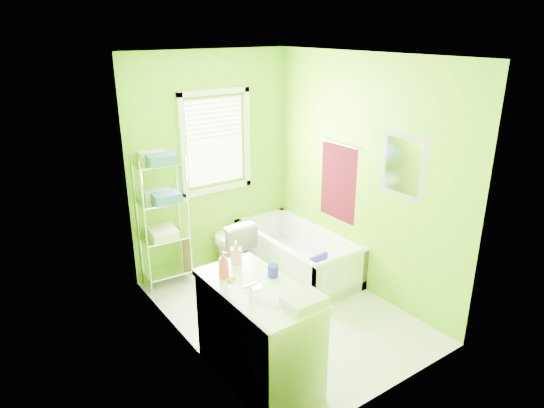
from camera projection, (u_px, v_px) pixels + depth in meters
ground at (283, 311)px, 5.13m from camera, size 2.90×2.90×0.00m
room_envelope at (284, 171)px, 4.59m from camera, size 2.14×2.94×2.62m
window at (216, 137)px, 5.69m from camera, size 0.92×0.05×1.22m
door at (250, 300)px, 3.46m from camera, size 0.09×0.80×2.00m
right_wall_decor at (362, 176)px, 5.22m from camera, size 0.04×1.48×1.17m
bathtub at (299, 260)px, 5.88m from camera, size 0.76×1.64×0.53m
toilet at (231, 243)px, 5.91m from camera, size 0.42×0.69×0.69m
vanity at (259, 330)px, 4.02m from camera, size 0.59×1.16×1.10m
wire_shelf_unit at (163, 206)px, 5.38m from camera, size 0.55×0.44×1.57m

